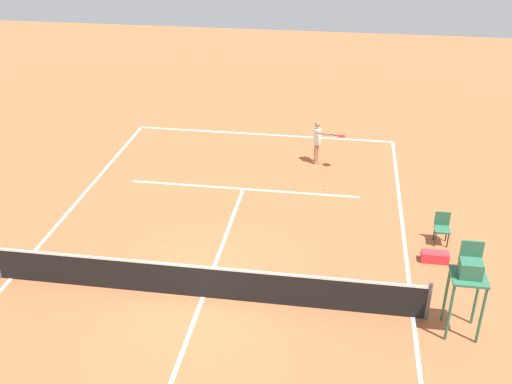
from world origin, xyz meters
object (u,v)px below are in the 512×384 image
player_serving (318,139)px  tennis_ball (326,189)px  courtside_chair_mid (442,227)px  umpire_chair (469,275)px  equipment_bag (435,257)px

player_serving → tennis_ball: size_ratio=24.43×
player_serving → courtside_chair_mid: 6.35m
umpire_chair → courtside_chair_mid: umpire_chair is taller
player_serving → equipment_bag: player_serving is taller
tennis_ball → equipment_bag: bearing=129.5°
player_serving → equipment_bag: size_ratio=2.19×
umpire_chair → player_serving: bearing=-66.2°
umpire_chair → equipment_bag: bearing=-84.9°
equipment_bag → umpire_chair: bearing=95.1°
tennis_ball → equipment_bag: 5.09m
player_serving → courtside_chair_mid: size_ratio=1.75×
courtside_chair_mid → umpire_chair: bearing=89.9°
equipment_bag → player_serving: bearing=-58.6°
player_serving → courtside_chair_mid: bearing=52.3°
courtside_chair_mid → equipment_bag: size_ratio=1.25×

